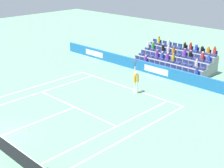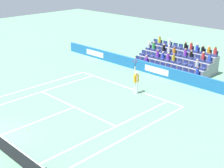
# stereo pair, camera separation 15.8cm
# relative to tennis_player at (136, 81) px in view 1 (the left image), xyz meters

# --- Properties ---
(line_baseline) EXTENTS (10.97, 0.10, 0.01)m
(line_baseline) POSITION_rel_tennis_player_xyz_m (1.35, -0.38, -0.99)
(line_baseline) COLOR white
(line_baseline) RESTS_ON ground
(line_service) EXTENTS (8.23, 0.10, 0.01)m
(line_service) POSITION_rel_tennis_player_xyz_m (1.35, 5.11, -0.99)
(line_service) COLOR white
(line_service) RESTS_ON ground
(line_centre_service) EXTENTS (0.10, 6.40, 0.01)m
(line_centre_service) POSITION_rel_tennis_player_xyz_m (1.35, 8.31, -0.99)
(line_centre_service) COLOR white
(line_centre_service) RESTS_ON ground
(line_singles_sideline_left) EXTENTS (0.10, 11.89, 0.01)m
(line_singles_sideline_left) POSITION_rel_tennis_player_xyz_m (5.46, 5.57, -0.99)
(line_singles_sideline_left) COLOR white
(line_singles_sideline_left) RESTS_ON ground
(line_singles_sideline_right) EXTENTS (0.10, 11.89, 0.01)m
(line_singles_sideline_right) POSITION_rel_tennis_player_xyz_m (-2.77, 5.57, -0.99)
(line_singles_sideline_right) COLOR white
(line_singles_sideline_right) RESTS_ON ground
(line_doubles_sideline_left) EXTENTS (0.10, 11.89, 0.01)m
(line_doubles_sideline_left) POSITION_rel_tennis_player_xyz_m (6.83, 5.57, -0.99)
(line_doubles_sideline_left) COLOR white
(line_doubles_sideline_left) RESTS_ON ground
(line_doubles_sideline_right) EXTENTS (0.10, 11.89, 0.01)m
(line_doubles_sideline_right) POSITION_rel_tennis_player_xyz_m (-4.14, 5.57, -0.99)
(line_doubles_sideline_right) COLOR white
(line_doubles_sideline_right) RESTS_ON ground
(line_centre_mark) EXTENTS (0.10, 0.20, 0.01)m
(line_centre_mark) POSITION_rel_tennis_player_xyz_m (1.35, -0.28, -0.99)
(line_centre_mark) COLOR white
(line_centre_mark) RESTS_ON ground
(sponsor_barrier) EXTENTS (24.73, 0.22, 1.03)m
(sponsor_barrier) POSITION_rel_tennis_player_xyz_m (1.35, -4.51, -0.48)
(sponsor_barrier) COLOR #1E66AD
(sponsor_barrier) RESTS_ON ground
(tennis_player) EXTENTS (0.51, 0.43, 2.85)m
(tennis_player) POSITION_rel_tennis_player_xyz_m (0.00, 0.00, 0.00)
(tennis_player) COLOR white
(tennis_player) RESTS_ON ground
(stadium_stand) EXTENTS (7.44, 3.80, 2.62)m
(stadium_stand) POSITION_rel_tennis_player_xyz_m (1.34, -7.45, -0.29)
(stadium_stand) COLOR gray
(stadium_stand) RESTS_ON ground
(loose_tennis_ball) EXTENTS (0.07, 0.07, 0.07)m
(loose_tennis_ball) POSITION_rel_tennis_player_xyz_m (0.75, 9.23, -0.96)
(loose_tennis_ball) COLOR #D1E533
(loose_tennis_ball) RESTS_ON ground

